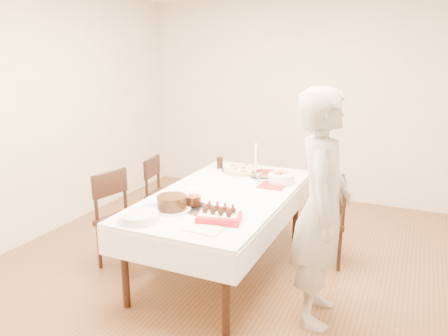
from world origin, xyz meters
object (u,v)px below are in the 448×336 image
at_px(chair_left_dessert, 126,221).
at_px(person, 322,209).
at_px(pasta_bowl, 281,178).
at_px(taper_candle, 256,161).
at_px(pizza_white, 244,169).
at_px(cola_glass, 220,163).
at_px(chair_right_savory, 322,220).
at_px(chair_left_savory, 168,195).
at_px(layer_cake, 172,203).
at_px(pizza_pepperoni, 265,174).
at_px(birthday_cake, 193,197).
at_px(strawberry_box, 219,216).
at_px(dining_table, 224,231).

distance_m(chair_left_dessert, person, 1.88).
bearing_deg(pasta_bowl, taper_candle, 170.97).
bearing_deg(pizza_white, cola_glass, 177.37).
bearing_deg(chair_right_savory, taper_candle, 161.78).
relative_size(chair_left_savory, layer_cake, 2.77).
relative_size(pizza_pepperoni, taper_candle, 0.75).
relative_size(taper_candle, birthday_cake, 2.69).
xyz_separation_m(person, pasta_bowl, (-0.60, 0.93, -0.09)).
height_order(chair_right_savory, birthday_cake, birthday_cake).
bearing_deg(birthday_cake, pizza_white, 90.47).
bearing_deg(cola_glass, birthday_cake, -75.72).
bearing_deg(pizza_white, layer_cake, -94.45).
height_order(person, strawberry_box, person).
distance_m(dining_table, strawberry_box, 0.80).
bearing_deg(strawberry_box, layer_cake, 172.80).
height_order(chair_right_savory, taper_candle, taper_candle).
bearing_deg(taper_candle, person, -48.02).
bearing_deg(chair_left_savory, pasta_bowl, 169.12).
bearing_deg(pasta_bowl, pizza_pepperoni, 141.57).
relative_size(cola_glass, layer_cake, 0.41).
height_order(pizza_pepperoni, cola_glass, cola_glass).
bearing_deg(layer_cake, strawberry_box, -7.20).
xyz_separation_m(chair_left_savory, person, (1.93, -0.98, 0.46)).
bearing_deg(chair_left_savory, birthday_cake, 122.48).
bearing_deg(strawberry_box, pizza_pepperoni, 93.67).
distance_m(chair_right_savory, taper_candle, 0.87).
xyz_separation_m(chair_left_savory, taper_candle, (1.05, 0.00, 0.51)).
bearing_deg(birthday_cake, layer_cake, -124.84).
height_order(chair_left_dessert, taper_candle, taper_candle).
relative_size(dining_table, chair_left_dessert, 2.32).
bearing_deg(cola_glass, chair_right_savory, -12.46).
xyz_separation_m(chair_right_savory, cola_glass, (-1.20, 0.27, 0.38)).
relative_size(chair_left_savory, person, 0.48).
height_order(chair_left_savory, person, person).
xyz_separation_m(chair_left_savory, pizza_white, (0.85, 0.20, 0.34)).
relative_size(pizza_white, pizza_pepperoni, 1.75).
height_order(chair_left_dessert, pasta_bowl, chair_left_dessert).
bearing_deg(layer_cake, taper_candle, 74.86).
xyz_separation_m(dining_table, pizza_white, (-0.10, 0.75, 0.40)).
distance_m(cola_glass, layer_cake, 1.36).
relative_size(chair_left_savory, pizza_white, 1.78).
bearing_deg(layer_cake, pasta_bowl, 61.46).
xyz_separation_m(person, pizza_pepperoni, (-0.82, 1.11, -0.12)).
relative_size(layer_cake, strawberry_box, 0.93).
height_order(pizza_white, pasta_bowl, pasta_bowl).
bearing_deg(person, birthday_cake, 81.30).
distance_m(person, taper_candle, 1.32).
height_order(dining_table, taper_candle, taper_candle).
height_order(pasta_bowl, strawberry_box, pasta_bowl).
distance_m(dining_table, chair_left_savory, 1.10).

